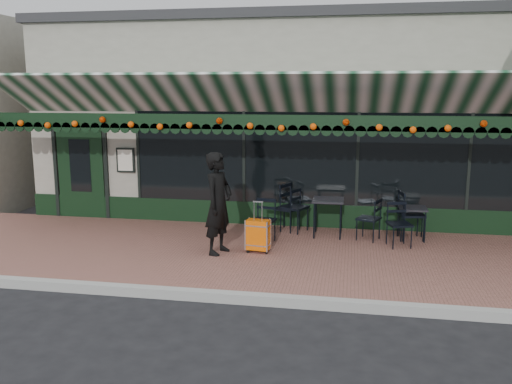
% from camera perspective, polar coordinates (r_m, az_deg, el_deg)
% --- Properties ---
extents(ground, '(80.00, 80.00, 0.00)m').
position_cam_1_polar(ground, '(8.07, 0.19, -11.49)').
color(ground, black).
rests_on(ground, ground).
extents(sidewalk, '(18.00, 4.00, 0.15)m').
position_cam_1_polar(sidewalk, '(9.90, 2.21, -6.76)').
color(sidewalk, brown).
rests_on(sidewalk, ground).
extents(curb, '(18.00, 0.16, 0.15)m').
position_cam_1_polar(curb, '(7.97, 0.09, -11.21)').
color(curb, '#9E9E99').
rests_on(curb, ground).
extents(restaurant_building, '(12.00, 9.60, 4.50)m').
position_cam_1_polar(restaurant_building, '(15.27, 5.35, 7.77)').
color(restaurant_building, gray).
rests_on(restaurant_building, ground).
extents(woman, '(0.61, 0.76, 1.83)m').
position_cam_1_polar(woman, '(9.63, -3.97, -1.20)').
color(woman, black).
rests_on(woman, sidewalk).
extents(suitcase, '(0.44, 0.28, 0.93)m').
position_cam_1_polar(suitcase, '(9.80, 0.21, -4.59)').
color(suitcase, '#EC5F07').
rests_on(suitcase, sidewalk).
extents(cafe_table_a, '(0.52, 0.52, 0.65)m').
position_cam_1_polar(cafe_table_a, '(10.99, 16.18, -1.89)').
color(cafe_table_a, black).
rests_on(cafe_table_a, sidewalk).
extents(cafe_table_b, '(0.61, 0.61, 0.76)m').
position_cam_1_polar(cafe_table_b, '(10.89, 7.61, -1.13)').
color(cafe_table_b, black).
rests_on(cafe_table_b, sidewalk).
extents(chair_a_left, '(0.54, 0.54, 0.83)m').
position_cam_1_polar(chair_a_left, '(10.79, 11.76, -2.81)').
color(chair_a_left, black).
rests_on(chair_a_left, sidewalk).
extents(chair_a_right, '(0.57, 0.57, 0.97)m').
position_cam_1_polar(chair_a_right, '(11.04, 16.02, -2.34)').
color(chair_a_right, black).
rests_on(chair_a_right, sidewalk).
extents(chair_a_front, '(0.52, 0.52, 0.84)m').
position_cam_1_polar(chair_a_front, '(10.46, 14.86, -3.36)').
color(chair_a_front, black).
rests_on(chair_a_front, sidewalk).
extents(chair_b_left, '(0.60, 0.60, 0.91)m').
position_cam_1_polar(chair_b_left, '(11.29, 3.31, -1.79)').
color(chair_b_left, black).
rests_on(chair_b_left, sidewalk).
extents(chair_b_right, '(0.66, 0.66, 1.00)m').
position_cam_1_polar(chair_b_right, '(11.22, 4.05, -1.65)').
color(chair_b_right, black).
rests_on(chair_b_right, sidewalk).
extents(chair_b_front, '(0.49, 0.49, 0.86)m').
position_cam_1_polar(chair_b_front, '(10.35, 0.79, -3.09)').
color(chair_b_front, black).
rests_on(chair_b_front, sidewalk).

